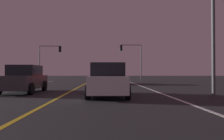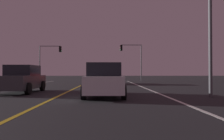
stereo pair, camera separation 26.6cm
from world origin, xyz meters
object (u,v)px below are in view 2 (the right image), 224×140
(car_lead_same_lane, at_px, (104,81))
(traffic_light_near_right, at_px, (131,54))
(car_oncoming, at_px, (22,79))
(car_ahead_far, at_px, (104,77))
(traffic_light_near_left, at_px, (50,55))

(car_lead_same_lane, distance_m, traffic_light_near_right, 23.45)
(car_lead_same_lane, relative_size, car_oncoming, 1.00)
(car_ahead_far, xyz_separation_m, car_oncoming, (-4.94, -10.61, 0.00))
(car_lead_same_lane, distance_m, car_ahead_far, 13.21)
(car_lead_same_lane, relative_size, traffic_light_near_right, 0.77)
(car_ahead_far, bearing_deg, traffic_light_near_right, -22.76)
(traffic_light_near_right, distance_m, traffic_light_near_left, 12.45)
(car_ahead_far, xyz_separation_m, traffic_light_near_right, (4.06, 9.68, 3.35))
(car_lead_same_lane, height_order, car_oncoming, same)
(car_oncoming, xyz_separation_m, traffic_light_near_right, (9.00, 20.29, 3.35))
(car_ahead_far, distance_m, car_oncoming, 11.70)
(car_oncoming, bearing_deg, car_lead_same_lane, 63.28)
(traffic_light_near_right, height_order, traffic_light_near_left, traffic_light_near_right)
(car_ahead_far, distance_m, traffic_light_near_left, 13.21)
(traffic_light_near_right, bearing_deg, car_lead_same_lane, 80.47)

